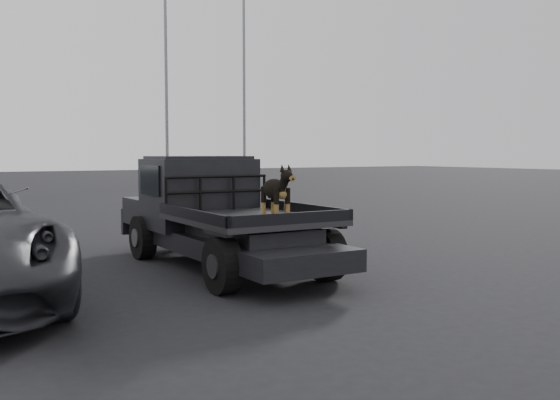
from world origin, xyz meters
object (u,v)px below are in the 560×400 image
dog (275,193)px  distant_car_b (184,170)px  flatbed_ute (223,240)px  floodlight_mid (166,55)px  floodlight_far (244,53)px

dog → distant_car_b: (10.96, 30.29, -0.56)m
flatbed_ute → dog: size_ratio=7.30×
flatbed_ute → floodlight_mid: floodlight_mid is taller
dog → distant_car_b: dog is taller
distant_car_b → floodlight_far: size_ratio=0.32×
floodlight_mid → floodlight_far: (6.44, 2.53, 1.01)m
floodlight_mid → dog: bearing=-107.7°
dog → floodlight_far: bearing=63.0°
flatbed_ute → floodlight_far: 33.19m
distant_car_b → floodlight_mid: size_ratio=0.36×
flatbed_ute → floodlight_mid: 28.18m
distant_car_b → floodlight_far: bearing=20.0°
flatbed_ute → floodlight_far: (15.27, 28.35, 8.06)m
dog → flatbed_ute: bearing=93.7°
dog → floodlight_mid: floodlight_mid is taller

